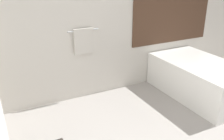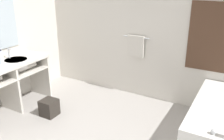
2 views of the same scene
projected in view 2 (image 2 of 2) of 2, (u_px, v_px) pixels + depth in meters
name	position (u px, v px, depth m)	size (l,w,h in m)	color
wall_back_with_blinds	(157.00, 28.00, 4.33)	(7.40, 0.13, 2.70)	silver
vanity_counter	(9.00, 75.00, 4.16)	(0.56, 1.46, 0.86)	silver
sink_faucet	(9.00, 53.00, 4.27)	(0.09, 0.04, 0.18)	silver
water_bottle_1	(1.00, 57.00, 4.00)	(0.07, 0.07, 0.23)	silver
waste_bin	(49.00, 108.00, 4.14)	(0.25, 0.25, 0.28)	#2D2823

